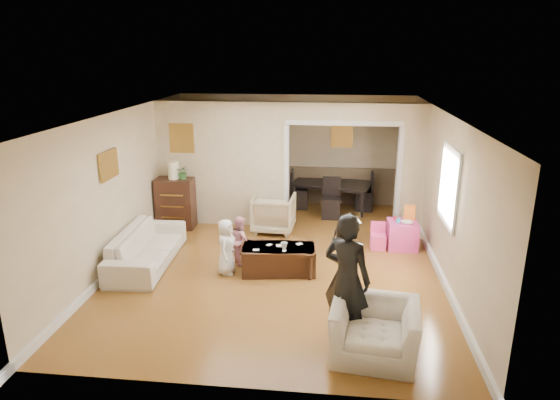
# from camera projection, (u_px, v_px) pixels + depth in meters

# --- Properties ---
(floor) EXTENTS (7.00, 7.00, 0.00)m
(floor) POSITION_uv_depth(u_px,v_px,m) (279.00, 259.00, 8.72)
(floor) COLOR #915F25
(floor) RESTS_ON ground
(partition_left) EXTENTS (2.75, 0.18, 2.60)m
(partition_left) POSITION_uv_depth(u_px,v_px,m) (223.00, 164.00, 10.20)
(partition_left) COLOR beige
(partition_left) RESTS_ON ground
(partition_right) EXTENTS (0.55, 0.18, 2.60)m
(partition_right) POSITION_uv_depth(u_px,v_px,m) (411.00, 169.00, 9.79)
(partition_right) COLOR beige
(partition_right) RESTS_ON ground
(partition_header) EXTENTS (2.22, 0.18, 0.35)m
(partition_header) POSITION_uv_depth(u_px,v_px,m) (344.00, 111.00, 9.61)
(partition_header) COLOR beige
(partition_header) RESTS_ON partition_right
(window_pane) EXTENTS (0.03, 0.95, 1.10)m
(window_pane) POSITION_uv_depth(u_px,v_px,m) (450.00, 186.00, 7.60)
(window_pane) COLOR white
(window_pane) RESTS_ON ground
(framed_art_partition) EXTENTS (0.45, 0.03, 0.55)m
(framed_art_partition) POSITION_uv_depth(u_px,v_px,m) (182.00, 138.00, 10.03)
(framed_art_partition) COLOR brown
(framed_art_partition) RESTS_ON partition_left
(framed_art_sofa_wall) EXTENTS (0.03, 0.55, 0.40)m
(framed_art_sofa_wall) POSITION_uv_depth(u_px,v_px,m) (109.00, 165.00, 7.91)
(framed_art_sofa_wall) COLOR brown
(framed_art_alcove) EXTENTS (0.45, 0.03, 0.55)m
(framed_art_alcove) POSITION_uv_depth(u_px,v_px,m) (342.00, 134.00, 11.38)
(framed_art_alcove) COLOR brown
(sofa) EXTENTS (0.93, 2.17, 0.62)m
(sofa) POSITION_uv_depth(u_px,v_px,m) (147.00, 247.00, 8.46)
(sofa) COLOR beige
(sofa) RESTS_ON ground
(armchair_back) EXTENTS (0.86, 0.89, 0.77)m
(armchair_back) POSITION_uv_depth(u_px,v_px,m) (274.00, 213.00, 10.00)
(armchair_back) COLOR tan
(armchair_back) RESTS_ON ground
(armchair_front) EXTENTS (1.14, 1.03, 0.67)m
(armchair_front) POSITION_uv_depth(u_px,v_px,m) (374.00, 330.00, 5.90)
(armchair_front) COLOR beige
(armchair_front) RESTS_ON ground
(dresser) EXTENTS (0.77, 0.43, 1.06)m
(dresser) POSITION_uv_depth(u_px,v_px,m) (176.00, 203.00, 10.16)
(dresser) COLOR black
(dresser) RESTS_ON ground
(table_lamp) EXTENTS (0.22, 0.22, 0.36)m
(table_lamp) POSITION_uv_depth(u_px,v_px,m) (174.00, 170.00, 9.95)
(table_lamp) COLOR #F1EAC4
(table_lamp) RESTS_ON dresser
(potted_plant) EXTENTS (0.27, 0.23, 0.30)m
(potted_plant) POSITION_uv_depth(u_px,v_px,m) (183.00, 172.00, 9.94)
(potted_plant) COLOR #34662D
(potted_plant) RESTS_ON dresser
(coffee_table) EXTENTS (1.28, 0.76, 0.45)m
(coffee_table) POSITION_uv_depth(u_px,v_px,m) (278.00, 259.00, 8.18)
(coffee_table) COLOR #331810
(coffee_table) RESTS_ON ground
(coffee_cup) EXTENTS (0.12, 0.12, 0.10)m
(coffee_cup) POSITION_uv_depth(u_px,v_px,m) (284.00, 245.00, 8.04)
(coffee_cup) COLOR beige
(coffee_cup) RESTS_ON coffee_table
(play_table) EXTENTS (0.55, 0.55, 0.52)m
(play_table) POSITION_uv_depth(u_px,v_px,m) (402.00, 235.00, 9.17)
(play_table) COLOR #E43C97
(play_table) RESTS_ON ground
(cereal_box) EXTENTS (0.20, 0.07, 0.30)m
(cereal_box) POSITION_uv_depth(u_px,v_px,m) (410.00, 213.00, 9.13)
(cereal_box) COLOR yellow
(cereal_box) RESTS_ON play_table
(cyan_cup) EXTENTS (0.08, 0.08, 0.08)m
(cyan_cup) POSITION_uv_depth(u_px,v_px,m) (398.00, 221.00, 9.04)
(cyan_cup) COLOR #29A9CE
(cyan_cup) RESTS_ON play_table
(toy_block) EXTENTS (0.10, 0.08, 0.05)m
(toy_block) POSITION_uv_depth(u_px,v_px,m) (396.00, 218.00, 9.21)
(toy_block) COLOR red
(toy_block) RESTS_ON play_table
(play_bowl) EXTENTS (0.21, 0.21, 0.05)m
(play_bowl) POSITION_uv_depth(u_px,v_px,m) (407.00, 223.00, 8.96)
(play_bowl) COLOR silver
(play_bowl) RESTS_ON play_table
(dining_table) EXTENTS (1.99, 1.41, 0.63)m
(dining_table) POSITION_uv_depth(u_px,v_px,m) (331.00, 196.00, 11.43)
(dining_table) COLOR black
(dining_table) RESTS_ON ground
(adult_person) EXTENTS (0.75, 0.66, 1.72)m
(adult_person) POSITION_uv_depth(u_px,v_px,m) (347.00, 278.00, 6.07)
(adult_person) COLOR black
(adult_person) RESTS_ON ground
(child_kneel_a) EXTENTS (0.32, 0.47, 0.95)m
(child_kneel_a) POSITION_uv_depth(u_px,v_px,m) (226.00, 247.00, 8.05)
(child_kneel_a) COLOR white
(child_kneel_a) RESTS_ON ground
(child_kneel_b) EXTENTS (0.48, 0.52, 0.85)m
(child_kneel_b) POSITION_uv_depth(u_px,v_px,m) (240.00, 240.00, 8.48)
(child_kneel_b) COLOR pink
(child_kneel_b) RESTS_ON ground
(child_toddler) EXTENTS (0.45, 0.47, 0.79)m
(child_toddler) POSITION_uv_depth(u_px,v_px,m) (341.00, 236.00, 8.73)
(child_toddler) COLOR black
(child_toddler) RESTS_ON ground
(craft_papers) EXTENTS (0.80, 0.44, 0.00)m
(craft_papers) POSITION_uv_depth(u_px,v_px,m) (277.00, 247.00, 8.11)
(craft_papers) COLOR white
(craft_papers) RESTS_ON coffee_table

